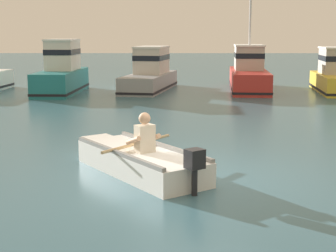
{
  "coord_description": "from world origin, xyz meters",
  "views": [
    {
      "loc": [
        -0.42,
        -9.06,
        2.62
      ],
      "look_at": [
        -0.5,
        2.29,
        0.55
      ],
      "focal_mm": 54.41,
      "sensor_mm": 36.0,
      "label": 1
    }
  ],
  "objects_px": {
    "rowboat_with_person": "(139,160)",
    "moored_boat_grey": "(150,74)",
    "moored_boat_red": "(249,73)",
    "moored_boat_teal": "(62,73)"
  },
  "relations": [
    {
      "from": "rowboat_with_person",
      "to": "moored_boat_red",
      "type": "bearing_deg",
      "value": 73.71
    },
    {
      "from": "moored_boat_red",
      "to": "moored_boat_teal",
      "type": "bearing_deg",
      "value": -171.82
    },
    {
      "from": "moored_boat_grey",
      "to": "moored_boat_red",
      "type": "relative_size",
      "value": 0.95
    },
    {
      "from": "moored_boat_red",
      "to": "moored_boat_grey",
      "type": "bearing_deg",
      "value": -179.57
    },
    {
      "from": "rowboat_with_person",
      "to": "moored_boat_teal",
      "type": "bearing_deg",
      "value": 107.89
    },
    {
      "from": "rowboat_with_person",
      "to": "moored_boat_teal",
      "type": "xyz_separation_m",
      "value": [
        -4.28,
        13.27,
        0.62
      ]
    },
    {
      "from": "rowboat_with_person",
      "to": "moored_boat_grey",
      "type": "relative_size",
      "value": 0.6
    },
    {
      "from": "moored_boat_teal",
      "to": "moored_boat_grey",
      "type": "bearing_deg",
      "value": 16.96
    },
    {
      "from": "moored_boat_teal",
      "to": "moored_boat_red",
      "type": "relative_size",
      "value": 0.83
    },
    {
      "from": "moored_boat_teal",
      "to": "moored_boat_red",
      "type": "height_order",
      "value": "moored_boat_red"
    }
  ]
}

